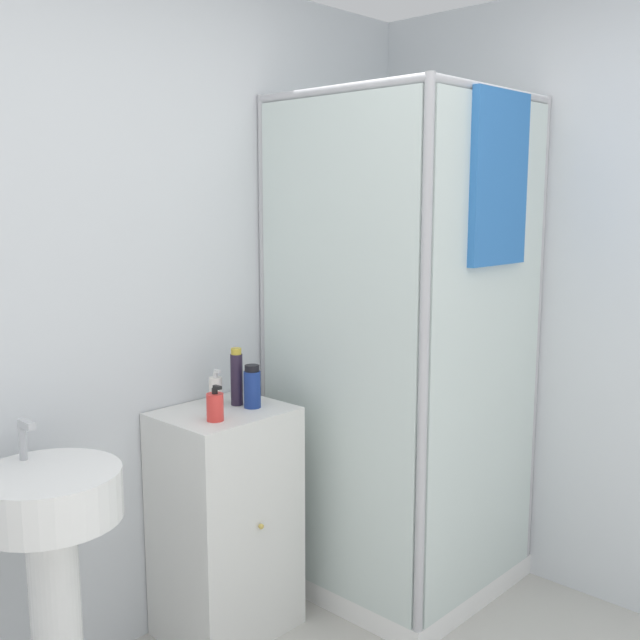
% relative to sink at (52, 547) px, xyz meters
% --- Properties ---
extents(wall_back, '(6.40, 0.06, 2.50)m').
position_rel_sink_xyz_m(wall_back, '(0.29, 0.31, 0.62)').
color(wall_back, silver).
rests_on(wall_back, ground_plane).
extents(shower_enclosure, '(0.86, 0.89, 2.08)m').
position_rel_sink_xyz_m(shower_enclosure, '(1.47, -0.23, -0.03)').
color(shower_enclosure, white).
rests_on(shower_enclosure, ground_plane).
extents(vanity_cabinet, '(0.48, 0.41, 0.89)m').
position_rel_sink_xyz_m(vanity_cabinet, '(0.74, 0.08, -0.19)').
color(vanity_cabinet, silver).
rests_on(vanity_cabinet, ground_plane).
extents(sink, '(0.43, 0.43, 1.00)m').
position_rel_sink_xyz_m(sink, '(0.00, 0.00, 0.00)').
color(sink, white).
rests_on(sink, ground_plane).
extents(soap_dispenser, '(0.06, 0.06, 0.13)m').
position_rel_sink_xyz_m(soap_dispenser, '(0.64, 0.00, 0.31)').
color(soap_dispenser, red).
rests_on(soap_dispenser, vanity_cabinet).
extents(shampoo_bottle_tall_black, '(0.05, 0.05, 0.22)m').
position_rel_sink_xyz_m(shampoo_bottle_tall_black, '(0.83, 0.11, 0.36)').
color(shampoo_bottle_tall_black, '#281E33').
rests_on(shampoo_bottle_tall_black, vanity_cabinet).
extents(shampoo_bottle_blue, '(0.06, 0.06, 0.16)m').
position_rel_sink_xyz_m(shampoo_bottle_blue, '(0.85, 0.04, 0.33)').
color(shampoo_bottle_blue, navy).
rests_on(shampoo_bottle_blue, vanity_cabinet).
extents(lotion_bottle_white, '(0.05, 0.05, 0.14)m').
position_rel_sink_xyz_m(lotion_bottle_white, '(0.76, 0.15, 0.31)').
color(lotion_bottle_white, white).
rests_on(lotion_bottle_white, vanity_cabinet).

